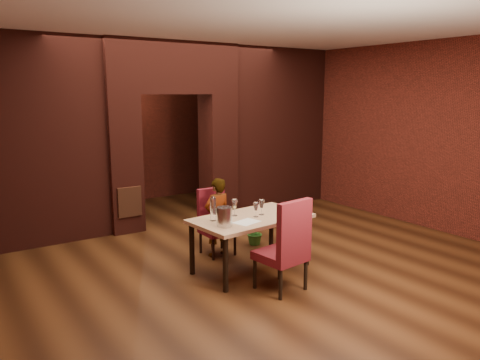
# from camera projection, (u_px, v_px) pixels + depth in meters

# --- Properties ---
(floor) EXTENTS (8.00, 8.00, 0.00)m
(floor) POSITION_uv_depth(u_px,v_px,m) (235.00, 251.00, 6.97)
(floor) COLOR #452511
(floor) RESTS_ON ground
(ceiling) EXTENTS (7.00, 8.00, 0.04)m
(ceiling) POSITION_uv_depth(u_px,v_px,m) (234.00, 28.00, 6.37)
(ceiling) COLOR silver
(ceiling) RESTS_ON ground
(wall_back) EXTENTS (7.00, 0.04, 3.20)m
(wall_back) POSITION_uv_depth(u_px,v_px,m) (131.00, 127.00, 9.92)
(wall_back) COLOR maroon
(wall_back) RESTS_ON ground
(wall_right) EXTENTS (0.04, 8.00, 3.20)m
(wall_right) POSITION_uv_depth(u_px,v_px,m) (393.00, 133.00, 8.60)
(wall_right) COLOR maroon
(wall_right) RESTS_ON ground
(pillar_left) EXTENTS (0.55, 0.55, 2.30)m
(pillar_left) POSITION_uv_depth(u_px,v_px,m) (122.00, 164.00, 7.86)
(pillar_left) COLOR maroon
(pillar_left) RESTS_ON ground
(pillar_right) EXTENTS (0.55, 0.55, 2.30)m
(pillar_right) POSITION_uv_depth(u_px,v_px,m) (218.00, 155.00, 8.91)
(pillar_right) COLOR maroon
(pillar_right) RESTS_ON ground
(lintel) EXTENTS (2.45, 0.55, 0.90)m
(lintel) POSITION_uv_depth(u_px,v_px,m) (170.00, 68.00, 8.08)
(lintel) COLOR maroon
(lintel) RESTS_ON ground
(wing_wall_left) EXTENTS (2.28, 0.35, 3.20)m
(wing_wall_left) POSITION_uv_depth(u_px,v_px,m) (29.00, 142.00, 7.00)
(wing_wall_left) COLOR maroon
(wing_wall_left) RESTS_ON ground
(wing_wall_right) EXTENTS (2.28, 0.35, 3.20)m
(wing_wall_right) POSITION_uv_depth(u_px,v_px,m) (277.00, 128.00, 9.60)
(wing_wall_right) COLOR maroon
(wing_wall_right) RESTS_ON ground
(vent_panel) EXTENTS (0.40, 0.03, 0.50)m
(vent_panel) POSITION_uv_depth(u_px,v_px,m) (130.00, 202.00, 7.73)
(vent_panel) COLOR brown
(vent_panel) RESTS_ON ground
(rear_door) EXTENTS (0.90, 0.08, 2.10)m
(rear_door) POSITION_uv_depth(u_px,v_px,m) (115.00, 155.00, 9.76)
(rear_door) COLOR black
(rear_door) RESTS_ON ground
(rear_door_frame) EXTENTS (1.02, 0.04, 2.22)m
(rear_door_frame) POSITION_uv_depth(u_px,v_px,m) (115.00, 155.00, 9.73)
(rear_door_frame) COLOR black
(rear_door_frame) RESTS_ON ground
(dining_table) EXTENTS (1.62, 1.00, 0.73)m
(dining_table) POSITION_uv_depth(u_px,v_px,m) (251.00, 243.00, 6.21)
(dining_table) COLOR tan
(dining_table) RESTS_ON ground
(chair_far) EXTENTS (0.44, 0.44, 0.96)m
(chair_far) POSITION_uv_depth(u_px,v_px,m) (217.00, 222.00, 6.78)
(chair_far) COLOR maroon
(chair_far) RESTS_ON ground
(chair_near) EXTENTS (0.57, 0.57, 1.13)m
(chair_near) POSITION_uv_depth(u_px,v_px,m) (281.00, 244.00, 5.55)
(chair_near) COLOR maroon
(chair_near) RESTS_ON ground
(person_seated) EXTENTS (0.43, 0.29, 1.15)m
(person_seated) POSITION_uv_depth(u_px,v_px,m) (217.00, 217.00, 6.70)
(person_seated) COLOR white
(person_seated) RESTS_ON ground
(wine_glass_a) EXTENTS (0.09, 0.09, 0.22)m
(wine_glass_a) POSITION_uv_depth(u_px,v_px,m) (235.00, 208.00, 6.17)
(wine_glass_a) COLOR white
(wine_glass_a) RESTS_ON dining_table
(wine_glass_b) EXTENTS (0.08, 0.08, 0.19)m
(wine_glass_b) POSITION_uv_depth(u_px,v_px,m) (256.00, 210.00, 6.12)
(wine_glass_b) COLOR white
(wine_glass_b) RESTS_ON dining_table
(wine_glass_c) EXTENTS (0.08, 0.08, 0.20)m
(wine_glass_c) POSITION_uv_depth(u_px,v_px,m) (262.00, 207.00, 6.22)
(wine_glass_c) COLOR white
(wine_glass_c) RESTS_ON dining_table
(tasting_sheet) EXTENTS (0.36, 0.30, 0.00)m
(tasting_sheet) POSITION_uv_depth(u_px,v_px,m) (247.00, 222.00, 5.89)
(tasting_sheet) COLOR white
(tasting_sheet) RESTS_ON dining_table
(wine_bucket) EXTENTS (0.19, 0.19, 0.24)m
(wine_bucket) POSITION_uv_depth(u_px,v_px,m) (224.00, 217.00, 5.69)
(wine_bucket) COLOR #B2B3B8
(wine_bucket) RESTS_ON dining_table
(water_bottle) EXTENTS (0.07, 0.07, 0.32)m
(water_bottle) POSITION_uv_depth(u_px,v_px,m) (213.00, 209.00, 5.93)
(water_bottle) COLOR white
(water_bottle) RESTS_ON dining_table
(potted_plant) EXTENTS (0.35, 0.31, 0.39)m
(potted_plant) POSITION_uv_depth(u_px,v_px,m) (255.00, 232.00, 7.27)
(potted_plant) COLOR #316E25
(potted_plant) RESTS_ON ground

